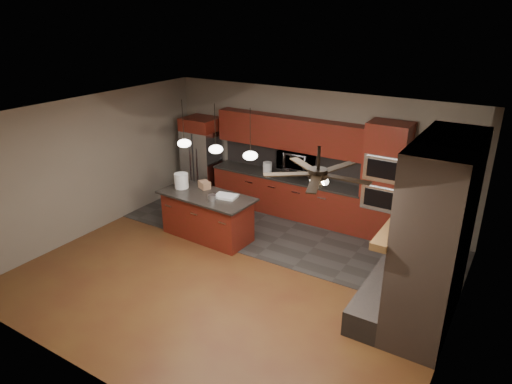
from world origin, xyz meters
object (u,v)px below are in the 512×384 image
Objects in this scene: oven_tower at (384,182)px; counter_box at (319,179)px; white_bucket at (181,181)px; refrigerator at (202,157)px; paint_can at (212,198)px; counter_bucket at (267,167)px; kitchen_island at (207,216)px; paint_tray at (226,196)px; cardboard_box at (204,185)px; microwave at (296,160)px.

oven_tower is 1.39m from counter_box.
oven_tower is at bearing 26.24° from white_bucket.
refrigerator reaches higher than white_bucket.
counter_bucket reaches higher than paint_can.
paint_tray reaches higher than kitchen_island.
counter_bucket is (0.57, 1.59, 0.02)m from cardboard_box.
oven_tower is at bearing -0.16° from counter_bucket.
paint_can is 0.66m from cardboard_box.
white_bucket is at bearing -153.76° from oven_tower.
counter_bucket is (-0.08, 1.75, 0.08)m from paint_tray.
microwave is (-1.98, 0.06, 0.11)m from oven_tower.
refrigerator is 2.37m from kitchen_island.
microwave is at bearing 65.09° from kitchen_island.
paint_can is 0.67× the size of cardboard_box.
counter_box is (1.29, -0.05, -0.02)m from counter_bucket.
microwave is 1.93m from paint_tray.
oven_tower is 7.73× the size of white_bucket.
paint_tray is at bearing 3.14° from white_bucket.
counter_bucket is at bearing 83.19° from kitchen_island.
oven_tower is at bearing 0.95° from refrigerator.
counter_bucket reaches higher than kitchen_island.
oven_tower reaches higher than kitchen_island.
counter_bucket is (0.32, 1.86, 0.55)m from kitchen_island.
paint_tray is at bearing 17.75° from kitchen_island.
white_bucket is 2.06m from counter_bucket.
counter_box is (0.60, -0.10, -0.31)m from microwave.
microwave is at bearing 3.02° from refrigerator.
cardboard_box is 2.42m from counter_box.
counter_box is at bearing 45.28° from paint_tray.
oven_tower is 5.51× the size of paint_tray.
refrigerator is 10.46× the size of counter_box.
microwave is 2.31m from kitchen_island.
microwave is 2.38× the size of white_bucket.
kitchen_island is at bearing -50.19° from refrigerator.
paint_tray is (0.40, 0.11, 0.48)m from kitchen_island.
counter_bucket is 1.26× the size of counter_box.
microwave is at bearing 159.76° from counter_box.
refrigerator is 1.80m from counter_bucket.
paint_tray is at bearing 10.04° from cardboard_box.
counter_box is (2.28, 1.76, -0.08)m from white_bucket.
oven_tower is 1.19× the size of kitchen_island.
oven_tower is at bearing 24.77° from paint_tray.
white_bucket is 1.91× the size of paint_can.
white_bucket is at bearing -127.81° from cardboard_box.
refrigerator is (-4.46, -0.07, -0.21)m from oven_tower.
counter_box is (1.36, 1.96, 0.02)m from paint_can.
counter_bucket is (0.06, 2.01, 0.04)m from paint_can.
white_bucket is at bearing 167.96° from paint_can.
oven_tower is 1.98m from microwave.
refrigerator is 12.14× the size of paint_can.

